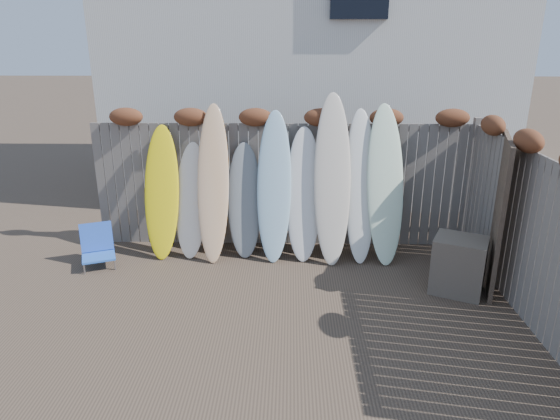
{
  "coord_description": "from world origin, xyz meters",
  "views": [
    {
      "loc": [
        0.14,
        -5.31,
        3.27
      ],
      "look_at": [
        0.0,
        1.2,
        1.0
      ],
      "focal_mm": 32.0,
      "sensor_mm": 36.0,
      "label": 1
    }
  ],
  "objects_px": {
    "beach_chair": "(98,247)",
    "wooden_crate": "(459,265)",
    "lattice_panel": "(498,213)",
    "surfboard_0": "(162,192)"
  },
  "relations": [
    {
      "from": "lattice_panel",
      "to": "surfboard_0",
      "type": "relative_size",
      "value": 0.98
    },
    {
      "from": "wooden_crate",
      "to": "lattice_panel",
      "type": "bearing_deg",
      "value": 28.11
    },
    {
      "from": "lattice_panel",
      "to": "surfboard_0",
      "type": "bearing_deg",
      "value": -172.89
    },
    {
      "from": "surfboard_0",
      "to": "wooden_crate",
      "type": "bearing_deg",
      "value": -16.01
    },
    {
      "from": "lattice_panel",
      "to": "beach_chair",
      "type": "bearing_deg",
      "value": -166.48
    },
    {
      "from": "beach_chair",
      "to": "lattice_panel",
      "type": "height_order",
      "value": "lattice_panel"
    },
    {
      "from": "beach_chair",
      "to": "wooden_crate",
      "type": "distance_m",
      "value": 5.19
    },
    {
      "from": "beach_chair",
      "to": "wooden_crate",
      "type": "height_order",
      "value": "wooden_crate"
    },
    {
      "from": "beach_chair",
      "to": "surfboard_0",
      "type": "distance_m",
      "value": 1.25
    },
    {
      "from": "beach_chair",
      "to": "lattice_panel",
      "type": "bearing_deg",
      "value": -4.49
    }
  ]
}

